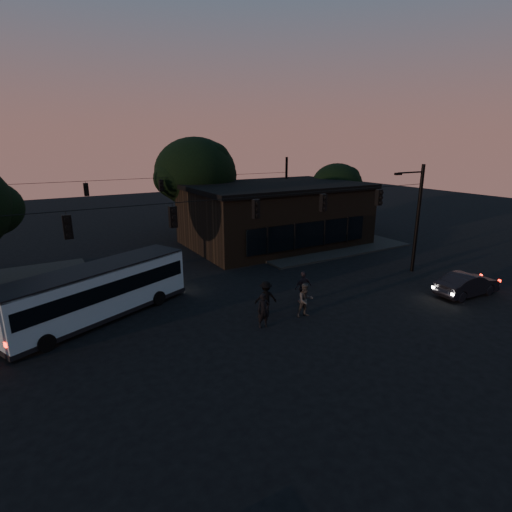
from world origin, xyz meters
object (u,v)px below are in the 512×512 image
pedestrian_c (303,287)px  bus (98,290)px  pedestrian_d (266,298)px  pedestrian_a (264,311)px  car (467,284)px  pedestrian_b (305,300)px  building (275,214)px

pedestrian_c → bus: bearing=-17.0°
pedestrian_c → pedestrian_d: pedestrian_c is taller
pedestrian_d → pedestrian_c: bearing=-155.7°
pedestrian_d → pedestrian_a: bearing=73.2°
bus → car: bearing=-45.9°
car → pedestrian_b: (-10.26, 2.49, 0.22)m
pedestrian_b → pedestrian_c: 1.93m
car → pedestrian_d: 12.47m
car → pedestrian_a: bearing=82.1°
pedestrian_a → pedestrian_c: size_ratio=0.95×
car → pedestrian_d: pedestrian_d is taller
bus → car: bus is taller
car → pedestrian_b: bearing=79.6°
building → car: (2.91, -16.78, -2.01)m
pedestrian_a → pedestrian_d: (0.96, 1.33, 0.03)m
building → pedestrian_a: size_ratio=8.73×
pedestrian_a → pedestrian_d: size_ratio=0.96×
bus → pedestrian_c: bus is taller
bus → building: bearing=4.0°
pedestrian_a → pedestrian_c: 3.96m
pedestrian_b → pedestrian_c: bearing=63.2°
building → pedestrian_b: 16.17m
pedestrian_b → pedestrian_d: bearing=146.6°
pedestrian_a → pedestrian_b: size_ratio=0.96×
bus → pedestrian_a: (6.81, -5.23, -0.70)m
building → car: bearing=-80.2°
bus → pedestrian_a: 8.61m
bus → pedestrian_a: size_ratio=5.72×
building → pedestrian_a: 17.45m
car → pedestrian_c: bearing=69.2°
building → pedestrian_d: size_ratio=8.40×
building → pedestrian_b: building is taller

